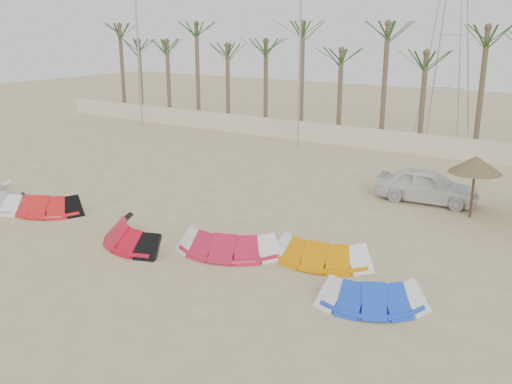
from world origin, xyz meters
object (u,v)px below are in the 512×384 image
Objects in this scene: kite_grey at (11,195)px; kite_orange at (324,249)px; car at (427,186)px; kite_red_mid at (138,231)px; parasol_left at (476,165)px; kite_red_left at (51,203)px; kite_red_right at (233,240)px; kite_blue at (377,291)px.

kite_orange is at bearing 7.78° from kite_grey.
kite_red_mid is at bearing 141.35° from car.
car is (-2.19, 1.08, -1.48)m from parasol_left.
parasol_left reaches higher than kite_red_left.
car reaches higher than kite_red_mid.
kite_red_mid and kite_orange have the same top height.
kite_red_right is 3.20m from kite_orange.
kite_grey is 1.02× the size of kite_red_mid.
kite_red_mid is 6.82m from kite_orange.
car reaches higher than kite_blue.
parasol_left reaches higher than kite_grey.
kite_grey is 19.96m from parasol_left.
kite_blue is at bearing -0.07° from kite_grey.
parasol_left is at bearing 45.65° from kite_red_mid.
car is (12.83, 10.26, 0.34)m from kite_red_left.
parasol_left is 0.58× the size of car.
kite_grey is 1.00× the size of kite_red_right.
kite_red_left and kite_red_right have the same top height.
kite_red_left and kite_red_mid have the same top height.
kite_red_right is 10.55m from parasol_left.
kite_red_right is 1.53× the size of parasol_left.
kite_blue is at bearing -174.40° from car.
kite_grey and kite_blue have the same top height.
kite_grey and kite_orange have the same top height.
kite_grey is 1.10× the size of kite_orange.
kite_blue is (17.22, -0.02, -0.00)m from kite_grey.
car reaches higher than kite_red_left.
kite_red_mid is 1.07× the size of kite_orange.
kite_orange and kite_blue have the same top height.
car is (3.81, 9.56, 0.34)m from kite_red_right.
parasol_left is 2.86m from car.
parasol_left is (0.29, 9.42, 1.83)m from kite_blue.
parasol_left reaches higher than car.
kite_red_left is 16.43m from car.
kite_red_left is 5.61m from kite_red_mid.
parasol_left reaches higher than kite_blue.
kite_orange is (6.44, 2.23, -0.00)m from kite_red_mid.
kite_red_mid is at bearing -178.55° from kite_blue.
kite_red_mid is 0.97× the size of kite_red_right.
kite_orange is at bearing -111.96° from parasol_left.
kite_red_left is 12.16m from kite_orange.
kite_grey is 1.10× the size of kite_red_left.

